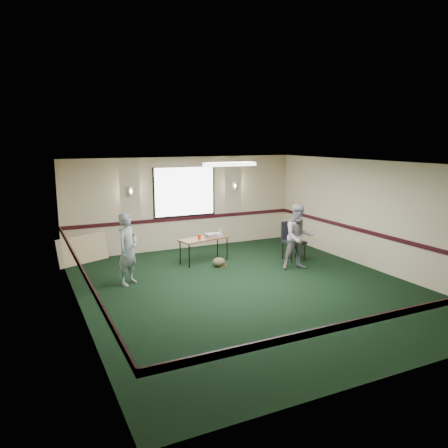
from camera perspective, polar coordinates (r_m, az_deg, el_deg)
name	(u,v)px	position (r m, az deg, el deg)	size (l,w,h in m)	color
ground	(250,288)	(9.65, 3.36, -8.35)	(8.00, 8.00, 0.00)	black
room_shell	(210,204)	(11.13, -1.83, 2.65)	(8.00, 8.02, 8.00)	#C5B48E
folding_table	(204,240)	(11.44, -2.63, -2.06)	(1.41, 0.81, 0.66)	brown
projector	(211,235)	(11.53, -1.74, -1.48)	(0.27, 0.22, 0.09)	gray
game_console	(218,234)	(11.77, -0.85, -1.30)	(0.21, 0.17, 0.05)	silver
red_cup	(199,237)	(11.29, -3.24, -1.66)	(0.09, 0.09, 0.13)	red
water_bottle	(220,233)	(11.57, -0.48, -1.17)	(0.06, 0.06, 0.19)	#96C1F6
duffel_bag	(219,262)	(11.17, -0.69, -4.99)	(0.33, 0.25, 0.24)	#4D432C
cable_coil	(220,265)	(11.31, -0.52, -5.37)	(0.34, 0.34, 0.02)	#E0441C
folded_table	(82,250)	(11.99, -18.00, -3.19)	(1.44, 0.06, 0.74)	tan
conference_chair	(292,237)	(11.88, 8.86, -1.75)	(0.50, 0.52, 1.03)	black
person_left	(128,249)	(9.90, -12.45, -3.23)	(0.59, 0.39, 1.61)	#3D6186
person_right	(299,237)	(10.97, 9.74, -1.67)	(0.79, 0.62, 1.64)	#6C86A8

